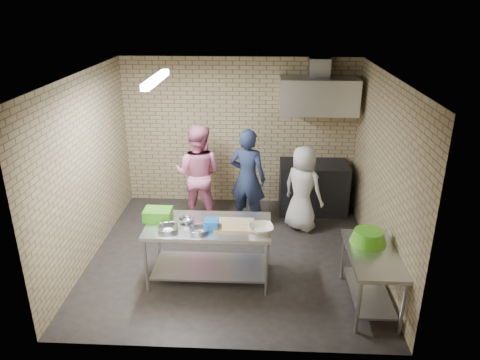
# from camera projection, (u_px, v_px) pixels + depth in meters

# --- Properties ---
(floor) EXTENTS (4.20, 4.20, 0.00)m
(floor) POSITION_uv_depth(u_px,v_px,m) (233.00, 255.00, 6.95)
(floor) COLOR black
(floor) RESTS_ON ground
(ceiling) EXTENTS (4.20, 4.20, 0.00)m
(ceiling) POSITION_uv_depth(u_px,v_px,m) (232.00, 75.00, 5.94)
(ceiling) COLOR black
(ceiling) RESTS_ON ground
(back_wall) EXTENTS (4.20, 0.06, 2.70)m
(back_wall) POSITION_uv_depth(u_px,v_px,m) (239.00, 133.00, 8.30)
(back_wall) COLOR tan
(back_wall) RESTS_ON ground
(front_wall) EXTENTS (4.20, 0.06, 2.70)m
(front_wall) POSITION_uv_depth(u_px,v_px,m) (219.00, 243.00, 4.60)
(front_wall) COLOR tan
(front_wall) RESTS_ON ground
(left_wall) EXTENTS (0.06, 4.00, 2.70)m
(left_wall) POSITION_uv_depth(u_px,v_px,m) (86.00, 169.00, 6.55)
(left_wall) COLOR tan
(left_wall) RESTS_ON ground
(right_wall) EXTENTS (0.06, 4.00, 2.70)m
(right_wall) POSITION_uv_depth(u_px,v_px,m) (383.00, 175.00, 6.35)
(right_wall) COLOR tan
(right_wall) RESTS_ON ground
(prep_table) EXTENTS (1.67, 0.83, 0.83)m
(prep_table) POSITION_uv_depth(u_px,v_px,m) (209.00, 252.00, 6.24)
(prep_table) COLOR silver
(prep_table) RESTS_ON floor
(side_counter) EXTENTS (0.60, 1.20, 0.75)m
(side_counter) POSITION_uv_depth(u_px,v_px,m) (370.00, 279.00, 5.71)
(side_counter) COLOR silver
(side_counter) RESTS_ON floor
(stove) EXTENTS (1.20, 0.70, 0.90)m
(stove) POSITION_uv_depth(u_px,v_px,m) (313.00, 187.00, 8.25)
(stove) COLOR black
(stove) RESTS_ON floor
(range_hood) EXTENTS (1.30, 0.60, 0.60)m
(range_hood) POSITION_uv_depth(u_px,v_px,m) (319.00, 96.00, 7.68)
(range_hood) COLOR silver
(range_hood) RESTS_ON back_wall
(hood_duct) EXTENTS (0.35, 0.30, 0.30)m
(hood_duct) POSITION_uv_depth(u_px,v_px,m) (319.00, 67.00, 7.65)
(hood_duct) COLOR #A5A8AD
(hood_duct) RESTS_ON back_wall
(wall_shelf) EXTENTS (0.80, 0.20, 0.04)m
(wall_shelf) POSITION_uv_depth(u_px,v_px,m) (334.00, 104.00, 7.91)
(wall_shelf) COLOR #3F2B19
(wall_shelf) RESTS_ON back_wall
(fluorescent_fixture) EXTENTS (0.10, 1.25, 0.08)m
(fluorescent_fixture) POSITION_uv_depth(u_px,v_px,m) (156.00, 79.00, 6.01)
(fluorescent_fixture) COLOR white
(fluorescent_fixture) RESTS_ON ceiling
(green_crate) EXTENTS (0.37, 0.28, 0.15)m
(green_crate) POSITION_uv_depth(u_px,v_px,m) (158.00, 214.00, 6.20)
(green_crate) COLOR #3A941B
(green_crate) RESTS_ON prep_table
(blue_tub) EXTENTS (0.19, 0.19, 0.12)m
(blue_tub) POSITION_uv_depth(u_px,v_px,m) (211.00, 224.00, 5.96)
(blue_tub) COLOR #1759AE
(blue_tub) RESTS_ON prep_table
(cutting_board) EXTENTS (0.51, 0.39, 0.03)m
(cutting_board) POSITION_uv_depth(u_px,v_px,m) (234.00, 225.00, 6.04)
(cutting_board) COLOR tan
(cutting_board) RESTS_ON prep_table
(mixing_bowl_a) EXTENTS (0.30, 0.30, 0.06)m
(mixing_bowl_a) POSITION_uv_depth(u_px,v_px,m) (168.00, 229.00, 5.91)
(mixing_bowl_a) COLOR #ABADB2
(mixing_bowl_a) RESTS_ON prep_table
(mixing_bowl_b) EXTENTS (0.23, 0.23, 0.06)m
(mixing_bowl_b) POSITION_uv_depth(u_px,v_px,m) (187.00, 220.00, 6.13)
(mixing_bowl_b) COLOR #B0B2B7
(mixing_bowl_b) RESTS_ON prep_table
(mixing_bowl_c) EXTENTS (0.28, 0.28, 0.06)m
(mixing_bowl_c) POSITION_uv_depth(u_px,v_px,m) (199.00, 230.00, 5.87)
(mixing_bowl_c) COLOR silver
(mixing_bowl_c) RESTS_ON prep_table
(ceramic_bowl) EXTENTS (0.37, 0.37, 0.08)m
(ceramic_bowl) POSITION_uv_depth(u_px,v_px,m) (261.00, 228.00, 5.90)
(ceramic_bowl) COLOR beige
(ceramic_bowl) RESTS_ON prep_table
(green_basin) EXTENTS (0.46, 0.46, 0.17)m
(green_basin) POSITION_uv_depth(u_px,v_px,m) (368.00, 237.00, 5.77)
(green_basin) COLOR #59C626
(green_basin) RESTS_ON side_counter
(bottle_red) EXTENTS (0.07, 0.07, 0.18)m
(bottle_red) POSITION_uv_depth(u_px,v_px,m) (320.00, 98.00, 7.88)
(bottle_red) COLOR #B22619
(bottle_red) RESTS_ON wall_shelf
(bottle_green) EXTENTS (0.06, 0.06, 0.15)m
(bottle_green) POSITION_uv_depth(u_px,v_px,m) (343.00, 99.00, 7.87)
(bottle_green) COLOR green
(bottle_green) RESTS_ON wall_shelf
(man_navy) EXTENTS (0.71, 0.57, 1.70)m
(man_navy) POSITION_uv_depth(u_px,v_px,m) (248.00, 178.00, 7.57)
(man_navy) COLOR #151C36
(man_navy) RESTS_ON floor
(woman_pink) EXTENTS (0.94, 0.80, 1.72)m
(woman_pink) POSITION_uv_depth(u_px,v_px,m) (198.00, 174.00, 7.73)
(woman_pink) COLOR pink
(woman_pink) RESTS_ON floor
(woman_white) EXTENTS (0.84, 0.79, 1.45)m
(woman_white) POSITION_uv_depth(u_px,v_px,m) (303.00, 188.00, 7.50)
(woman_white) COLOR silver
(woman_white) RESTS_ON floor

